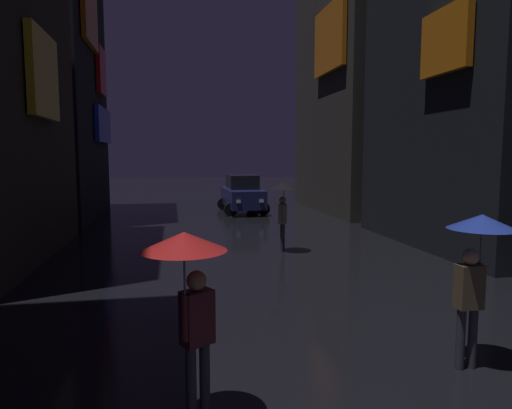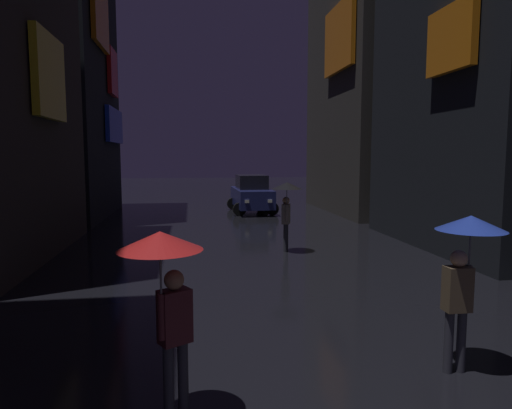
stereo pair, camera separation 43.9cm
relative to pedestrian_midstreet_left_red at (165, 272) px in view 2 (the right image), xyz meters
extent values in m
cube|color=yellow|center=(-3.48, 8.54, 3.37)|extent=(0.20, 2.44, 2.27)
cube|color=black|center=(-5.63, 17.82, 5.88)|extent=(4.00, 8.36, 15.09)
cube|color=#264CF9|center=(-3.48, 19.30, 2.73)|extent=(0.20, 4.08, 1.70)
cube|color=red|center=(-3.48, 19.23, 5.35)|extent=(0.20, 1.97, 2.26)
cube|color=orange|center=(-3.48, 16.40, 7.43)|extent=(0.20, 3.07, 2.99)
cube|color=orange|center=(7.22, 6.86, 4.34)|extent=(0.20, 2.14, 1.75)
cube|color=orange|center=(7.22, 16.27, 6.68)|extent=(0.20, 3.85, 3.07)
cylinder|color=#2D2D38|center=(0.17, 0.14, -1.24)|extent=(0.12, 0.12, 0.85)
cylinder|color=#2D2D38|center=(0.01, 0.05, -1.24)|extent=(0.12, 0.12, 0.85)
cube|color=#4C1E23|center=(0.09, 0.09, -0.52)|extent=(0.40, 0.36, 0.60)
sphere|color=#9E7051|center=(0.09, 0.09, -0.11)|extent=(0.22, 0.22, 0.22)
cylinder|color=#4C1E23|center=(-0.04, -0.04, -0.47)|extent=(0.09, 0.09, 0.50)
cylinder|color=slate|center=(-0.04, -0.04, -0.13)|extent=(0.02, 0.02, 0.77)
cone|color=red|center=(-0.04, -0.04, 0.35)|extent=(0.90, 0.90, 0.20)
cylinder|color=#2D2D38|center=(3.16, 8.67, -1.24)|extent=(0.12, 0.12, 0.85)
cylinder|color=#2D2D38|center=(3.10, 8.50, -1.24)|extent=(0.12, 0.12, 0.85)
cube|color=gray|center=(3.13, 8.59, -0.52)|extent=(0.33, 0.40, 0.60)
sphere|color=tan|center=(3.13, 8.59, -0.11)|extent=(0.22, 0.22, 0.22)
cylinder|color=gray|center=(3.11, 8.40, -0.47)|extent=(0.09, 0.09, 0.50)
cylinder|color=slate|center=(3.11, 8.40, -0.13)|extent=(0.02, 0.02, 0.77)
cone|color=black|center=(3.11, 8.40, 0.35)|extent=(0.90, 0.90, 0.20)
cylinder|color=#2D2D38|center=(3.67, 0.61, -1.24)|extent=(0.12, 0.12, 0.85)
cylinder|color=#2D2D38|center=(3.85, 0.61, -1.24)|extent=(0.12, 0.12, 0.85)
cube|color=brown|center=(3.76, 0.61, -0.52)|extent=(0.34, 0.22, 0.60)
sphere|color=tan|center=(3.76, 0.61, -0.11)|extent=(0.22, 0.22, 0.22)
cylinder|color=brown|center=(3.94, 0.66, -0.47)|extent=(0.09, 0.09, 0.50)
cylinder|color=slate|center=(3.94, 0.66, -0.13)|extent=(0.02, 0.02, 0.77)
cone|color=#263FB2|center=(3.94, 0.66, 0.35)|extent=(0.90, 0.90, 0.20)
cube|color=navy|center=(3.38, 18.30, -0.90)|extent=(1.80, 4.14, 0.90)
cube|color=black|center=(3.38, 18.30, -0.10)|extent=(1.49, 1.88, 0.70)
cylinder|color=black|center=(4.22, 16.98, -1.35)|extent=(0.65, 0.24, 0.64)
cylinder|color=black|center=(2.61, 16.94, -1.35)|extent=(0.65, 0.24, 0.64)
cylinder|color=black|center=(4.16, 19.65, -1.35)|extent=(0.65, 0.24, 0.64)
cylinder|color=black|center=(2.54, 19.61, -1.35)|extent=(0.65, 0.24, 0.64)
cube|color=white|center=(3.99, 16.24, -0.90)|extent=(0.20, 0.07, 0.14)
cube|color=white|center=(2.89, 16.21, -0.90)|extent=(0.20, 0.07, 0.14)
camera|label=1|loc=(-0.15, -4.75, 1.23)|focal=32.00mm
camera|label=2|loc=(0.28, -4.82, 1.23)|focal=32.00mm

